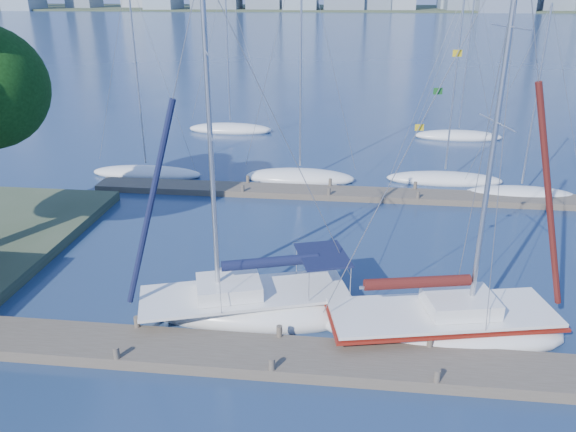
# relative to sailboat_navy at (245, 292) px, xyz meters

# --- Properties ---
(ground) EXTENTS (700.00, 700.00, 0.00)m
(ground) POSITION_rel_sailboat_navy_xyz_m (1.53, -2.72, -0.98)
(ground) COLOR #172B4C
(ground) RESTS_ON ground
(near_dock) EXTENTS (26.00, 2.00, 0.40)m
(near_dock) POSITION_rel_sailboat_navy_xyz_m (1.53, -2.72, -0.78)
(near_dock) COLOR brown
(near_dock) RESTS_ON ground
(far_dock) EXTENTS (30.00, 1.80, 0.36)m
(far_dock) POSITION_rel_sailboat_navy_xyz_m (3.53, 13.28, -0.80)
(far_dock) COLOR brown
(far_dock) RESTS_ON ground
(far_shore) EXTENTS (800.00, 100.00, 1.50)m
(far_shore) POSITION_rel_sailboat_navy_xyz_m (1.53, 317.28, -0.98)
(far_shore) COLOR #38472D
(far_shore) RESTS_ON ground
(sailboat_navy) EXTENTS (8.61, 5.04, 12.57)m
(sailboat_navy) POSITION_rel_sailboat_navy_xyz_m (0.00, 0.00, 0.00)
(sailboat_navy) COLOR white
(sailboat_navy) RESTS_ON ground
(sailboat_maroon) EXTENTS (8.76, 4.45, 13.56)m
(sailboat_maroon) POSITION_rel_sailboat_navy_xyz_m (7.10, -0.50, 0.08)
(sailboat_maroon) COLOR white
(sailboat_maroon) RESTS_ON ground
(bg_boat_0) EXTENTS (7.46, 3.59, 12.63)m
(bg_boat_0) POSITION_rel_sailboat_navy_xyz_m (-9.42, 15.68, -0.75)
(bg_boat_0) COLOR white
(bg_boat_0) RESTS_ON ground
(bg_boat_1) EXTENTS (6.99, 2.45, 14.74)m
(bg_boat_1) POSITION_rel_sailboat_navy_xyz_m (0.54, 15.85, -0.70)
(bg_boat_1) COLOR white
(bg_boat_1) RESTS_ON ground
(bg_boat_3) EXTENTS (7.41, 4.04, 11.64)m
(bg_boat_3) POSITION_rel_sailboat_navy_xyz_m (9.58, 16.60, -0.76)
(bg_boat_3) COLOR white
(bg_boat_3) RESTS_ON ground
(bg_boat_4) EXTENTS (6.55, 3.13, 10.94)m
(bg_boat_4) POSITION_rel_sailboat_navy_xyz_m (13.58, 14.26, -0.76)
(bg_boat_4) COLOR white
(bg_boat_4) RESTS_ON ground
(bg_boat_6) EXTENTS (7.39, 3.46, 12.55)m
(bg_boat_6) POSITION_rel_sailboat_navy_xyz_m (-6.53, 28.11, -0.73)
(bg_boat_6) COLOR white
(bg_boat_6) RESTS_ON ground
(bg_boat_7) EXTENTS (7.03, 2.40, 12.71)m
(bg_boat_7) POSITION_rel_sailboat_navy_xyz_m (12.25, 27.93, -0.74)
(bg_boat_7) COLOR white
(bg_boat_7) RESTS_ON ground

